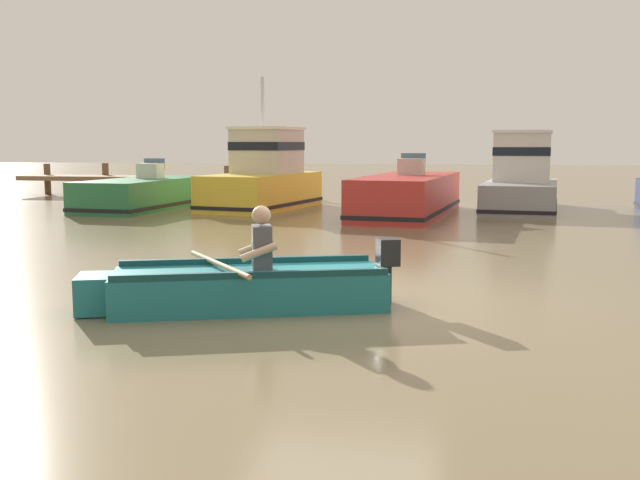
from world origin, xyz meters
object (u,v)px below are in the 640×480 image
(moored_boat_yellow, at_px, (263,178))
(moored_boat_grey, at_px, (521,181))
(moored_boat_green, at_px, (145,194))
(moored_boat_red, at_px, (408,196))
(rowboat_with_person, at_px, (243,286))

(moored_boat_yellow, height_order, moored_boat_grey, moored_boat_yellow)
(moored_boat_green, xyz_separation_m, moored_boat_red, (7.72, -0.63, 0.09))
(moored_boat_red, height_order, moored_boat_grey, moored_boat_grey)
(moored_boat_red, bearing_deg, moored_boat_yellow, 163.31)
(moored_boat_green, distance_m, moored_boat_grey, 10.96)
(moored_boat_yellow, xyz_separation_m, moored_boat_grey, (7.40, 1.00, -0.05))
(moored_boat_yellow, bearing_deg, moored_boat_red, -16.69)
(moored_boat_red, xyz_separation_m, moored_boat_grey, (3.10, 2.29, 0.32))
(moored_boat_green, bearing_deg, moored_boat_red, -4.64)
(moored_boat_green, distance_m, moored_boat_yellow, 3.51)
(moored_boat_yellow, bearing_deg, moored_boat_grey, 7.71)
(rowboat_with_person, height_order, moored_boat_red, moored_boat_red)
(moored_boat_yellow, relative_size, moored_boat_grey, 0.95)
(rowboat_with_person, relative_size, moored_boat_red, 0.59)
(rowboat_with_person, xyz_separation_m, moored_boat_yellow, (-3.18, 13.01, 0.63))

